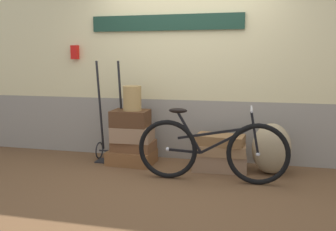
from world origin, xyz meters
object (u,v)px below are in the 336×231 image
Objects in this scene: suitcase_0 at (132,157)px; burlap_sack at (271,149)px; suitcase_4 at (219,162)px; wicker_basket at (132,98)px; suitcase_3 at (131,118)px; suitcase_5 at (220,150)px; bicycle at (211,150)px; suitcase_1 at (134,145)px; suitcase_2 at (133,134)px; suitcase_6 at (220,140)px; luggage_trolley at (111,135)px.

burlap_sack reaches higher than suitcase_0.
wicker_basket is at bearing 177.52° from suitcase_4.
suitcase_3 reaches higher than burlap_sack.
suitcase_4 is 0.18m from suitcase_5.
burlap_sack is (1.81, 0.02, -0.59)m from wicker_basket.
bicycle is at bearing -99.81° from suitcase_4.
suitcase_2 is at bearing -126.69° from suitcase_1.
suitcase_4 is 1.07× the size of burlap_sack.
suitcase_1 is 0.17m from suitcase_2.
suitcase_4 is at bearing -2.85° from suitcase_2.
suitcase_6 is 0.43× the size of luggage_trolley.
suitcase_0 is 1.20m from suitcase_4.
suitcase_6 is 0.34× the size of bicycle.
suitcase_6 is at bearing -0.60° from wicker_basket.
suitcase_6 reaches higher than suitcase_5.
suitcase_5 is (1.22, -0.04, -0.35)m from suitcase_3.
suitcase_1 is 1.18m from suitcase_4.
suitcase_1 is 1.18m from suitcase_5.
luggage_trolley is 2.19× the size of burlap_sack.
suitcase_2 is 1.22m from bicycle.
suitcase_3 is at bearing 152.42° from wicker_basket.
suitcase_3 is 0.28m from wicker_basket.
suitcase_5 is at bearing -0.96° from wicker_basket.
bicycle is at bearing -20.68° from suitcase_1.
bicycle reaches higher than suitcase_3.
suitcase_5 is 1.56m from luggage_trolley.
suitcase_1 is at bearing -175.26° from suitcase_6.
suitcase_3 is at bearing -173.06° from suitcase_0.
suitcase_6 is at bearing -176.92° from burlap_sack.
suitcase_2 is 1.82m from burlap_sack.
suitcase_0 is 0.44× the size of luggage_trolley.
bicycle is (1.14, -0.47, 0.28)m from suitcase_0.
suitcase_0 is at bearing 169.03° from suitcase_2.
suitcase_1 is at bearing -13.20° from luggage_trolley.
wicker_basket is at bearing -179.31° from burlap_sack.
suitcase_5 is (1.21, -0.04, 0.18)m from suitcase_0.
suitcase_6 is (1.21, -0.03, -0.23)m from suitcase_3.
bicycle reaches higher than suitcase_0.
suitcase_3 is (-0.01, -0.00, 0.54)m from suitcase_0.
suitcase_5 is 0.45m from bicycle.
suitcase_6 is (-0.01, 0.01, 0.13)m from suitcase_5.
burlap_sack is at bearing -1.47° from suitcase_3.
suitcase_0 is 1.86× the size of wicker_basket.
suitcase_3 is 0.71× the size of suitcase_4.
bicycle reaches higher than suitcase_4.
suitcase_0 is 1.25× the size of suitcase_3.
suitcase_5 is at bearing -76.41° from suitcase_4.
luggage_trolley reaches higher than wicker_basket.
suitcase_4 is at bearing 105.63° from suitcase_5.
suitcase_4 is 0.55m from bicycle.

